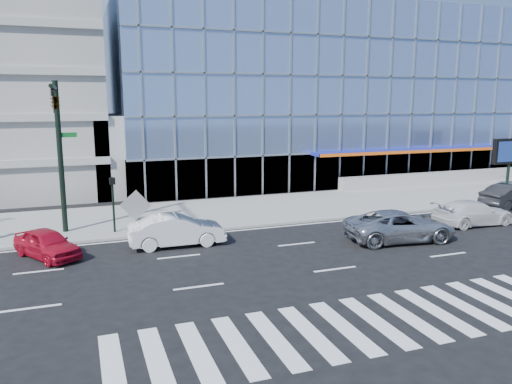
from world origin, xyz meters
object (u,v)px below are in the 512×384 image
Objects in this scene: ped_signal_post at (113,196)px; white_suv at (473,213)px; marquee_sign at (510,152)px; traffic_signal at (57,121)px; white_sedan at (177,230)px; red_sedan at (47,244)px; tilted_panel at (136,205)px; silver_suv at (400,226)px.

ped_signal_post is 0.61× the size of white_suv.
ped_signal_post is 30.67m from marquee_sign.
traffic_signal reaches higher than white_suv.
marquee_sign is 28.49m from white_sedan.
tilted_panel reaches higher than red_sedan.
white_sedan reaches higher than white_suv.
silver_suv reaches higher than red_sedan.
red_sedan is 6.98m from tilted_panel.
marquee_sign is 0.71× the size of silver_suv.
silver_suv is 6.15m from white_suv.
silver_suv reaches higher than white_suv.
ped_signal_post is at bearing 43.05° from white_sedan.
traffic_signal is 1.63× the size of white_suv.
ped_signal_post is 0.75× the size of marquee_sign.
ped_signal_post reaches higher than silver_suv.
tilted_panel is (3.88, 2.58, -5.10)m from traffic_signal.
traffic_signal is at bearing 42.92° from red_sedan.
silver_suv is at bearing -103.68° from white_sedan.
red_sedan is at bearing -105.31° from traffic_signal.
traffic_signal is at bearing -174.08° from marquee_sign.
ped_signal_post is 4.65m from red_sedan.
traffic_signal reaches higher than white_sedan.
white_sedan is 6.00m from red_sedan.
white_sedan is at bearing -74.84° from tilted_panel.
traffic_signal is 4.75m from ped_signal_post.
ped_signal_post reaches higher than tilted_panel.
traffic_signal reaches higher than red_sedan.
red_sedan is (-3.22, -3.01, -1.47)m from ped_signal_post.
traffic_signal reaches higher than tilted_panel.
traffic_signal is 6.15× the size of tilted_panel.
ped_signal_post is at bearing 77.22° from white_suv.
white_sedan is at bearing 81.66° from silver_suv.
marquee_sign is at bearing -21.58° from red_sedan.
ped_signal_post is at bearing 72.88° from silver_suv.
ped_signal_post is 4.41m from white_sedan.
marquee_sign reaches higher than white_sedan.
traffic_signal is 2.04× the size of red_sedan.
traffic_signal is 18.08m from silver_suv.
red_sedan is (-33.72, -6.06, -2.40)m from marquee_sign.
red_sedan is at bearing 86.42° from white_suv.
white_sedan is 1.21× the size of red_sedan.
white_suv is at bearing -70.63° from silver_suv.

